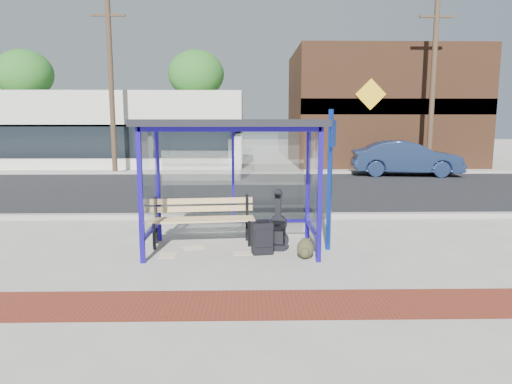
{
  "coord_description": "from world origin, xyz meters",
  "views": [
    {
      "loc": [
        0.28,
        -8.29,
        2.35
      ],
      "look_at": [
        0.45,
        0.2,
        1.07
      ],
      "focal_mm": 32.0,
      "sensor_mm": 36.0,
      "label": 1
    }
  ],
  "objects_px": {
    "guitar_bag": "(278,230)",
    "fire_hydrant": "(453,162)",
    "suitcase": "(262,238)",
    "backpack": "(305,249)",
    "parked_car": "(406,158)",
    "bench": "(202,217)"
  },
  "relations": [
    {
      "from": "guitar_bag",
      "to": "suitcase",
      "type": "distance_m",
      "value": 0.37
    },
    {
      "from": "guitar_bag",
      "to": "fire_hydrant",
      "type": "distance_m",
      "value": 17.18
    },
    {
      "from": "parked_car",
      "to": "suitcase",
      "type": "bearing_deg",
      "value": 157.67
    },
    {
      "from": "bench",
      "to": "suitcase",
      "type": "bearing_deg",
      "value": -37.86
    },
    {
      "from": "suitcase",
      "to": "fire_hydrant",
      "type": "bearing_deg",
      "value": 45.6
    },
    {
      "from": "bench",
      "to": "backpack",
      "type": "xyz_separation_m",
      "value": [
        1.9,
        -1.03,
        -0.37
      ]
    },
    {
      "from": "bench",
      "to": "fire_hydrant",
      "type": "xyz_separation_m",
      "value": [
        11.13,
        13.68,
        -0.1
      ]
    },
    {
      "from": "suitcase",
      "to": "backpack",
      "type": "height_order",
      "value": "suitcase"
    },
    {
      "from": "backpack",
      "to": "parked_car",
      "type": "bearing_deg",
      "value": 75.96
    },
    {
      "from": "guitar_bag",
      "to": "bench",
      "type": "bearing_deg",
      "value": 170.81
    },
    {
      "from": "backpack",
      "to": "fire_hydrant",
      "type": "bearing_deg",
      "value": 69.7
    },
    {
      "from": "backpack",
      "to": "guitar_bag",
      "type": "bearing_deg",
      "value": 143.41
    },
    {
      "from": "backpack",
      "to": "fire_hydrant",
      "type": "distance_m",
      "value": 17.36
    },
    {
      "from": "guitar_bag",
      "to": "parked_car",
      "type": "relative_size",
      "value": 0.23
    },
    {
      "from": "backpack",
      "to": "fire_hydrant",
      "type": "xyz_separation_m",
      "value": [
        9.23,
        14.71,
        0.28
      ]
    },
    {
      "from": "fire_hydrant",
      "to": "backpack",
      "type": "bearing_deg",
      "value": -122.11
    },
    {
      "from": "bench",
      "to": "parked_car",
      "type": "bearing_deg",
      "value": 49.64
    },
    {
      "from": "guitar_bag",
      "to": "suitcase",
      "type": "bearing_deg",
      "value": -135.5
    },
    {
      "from": "backpack",
      "to": "parked_car",
      "type": "height_order",
      "value": "parked_car"
    },
    {
      "from": "guitar_bag",
      "to": "parked_car",
      "type": "bearing_deg",
      "value": 72.19
    },
    {
      "from": "backpack",
      "to": "bench",
      "type": "bearing_deg",
      "value": 163.44
    },
    {
      "from": "parked_car",
      "to": "fire_hydrant",
      "type": "height_order",
      "value": "parked_car"
    }
  ]
}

